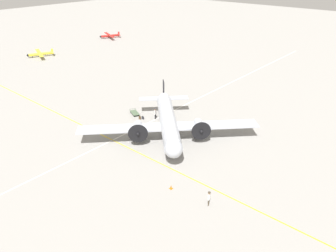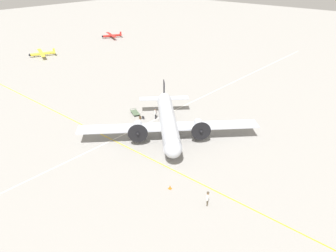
{
  "view_description": "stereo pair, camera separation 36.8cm",
  "coord_description": "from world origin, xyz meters",
  "px_view_note": "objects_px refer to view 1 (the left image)",
  "views": [
    {
      "loc": [
        26.91,
        -31.28,
        22.51
      ],
      "look_at": [
        0.0,
        0.0,
        1.5
      ],
      "focal_mm": 35.0,
      "sensor_mm": 36.0,
      "label": 1
    },
    {
      "loc": [
        27.19,
        -31.04,
        22.51
      ],
      "look_at": [
        0.0,
        0.0,
        1.5
      ],
      "focal_mm": 35.0,
      "sensor_mm": 36.0,
      "label": 2
    }
  ],
  "objects_px": {
    "suitcase_upright_spare": "(140,118)",
    "traffic_cone": "(171,187)",
    "light_aircraft_taxiing": "(110,36)",
    "passenger_boarding": "(155,112)",
    "airliner_main": "(168,122)",
    "crew_foreground": "(209,197)",
    "light_aircraft_distant": "(40,54)",
    "suitcase_near_door": "(143,118)",
    "baggage_cart": "(135,113)"
  },
  "relations": [
    {
      "from": "suitcase_near_door",
      "to": "baggage_cart",
      "type": "xyz_separation_m",
      "value": [
        -2.31,
        0.46,
        0.04
      ]
    },
    {
      "from": "airliner_main",
      "to": "light_aircraft_taxiing",
      "type": "xyz_separation_m",
      "value": [
        -57.08,
        37.54,
        -1.6
      ]
    },
    {
      "from": "light_aircraft_distant",
      "to": "suitcase_near_door",
      "type": "bearing_deg",
      "value": 100.88
    },
    {
      "from": "baggage_cart",
      "to": "light_aircraft_taxiing",
      "type": "height_order",
      "value": "light_aircraft_taxiing"
    },
    {
      "from": "light_aircraft_distant",
      "to": "light_aircraft_taxiing",
      "type": "bearing_deg",
      "value": -149.6
    },
    {
      "from": "baggage_cart",
      "to": "passenger_boarding",
      "type": "bearing_deg",
      "value": 38.97
    },
    {
      "from": "suitcase_upright_spare",
      "to": "light_aircraft_taxiing",
      "type": "bearing_deg",
      "value": 144.12
    },
    {
      "from": "suitcase_near_door",
      "to": "traffic_cone",
      "type": "bearing_deg",
      "value": -35.55
    },
    {
      "from": "crew_foreground",
      "to": "suitcase_near_door",
      "type": "bearing_deg",
      "value": -143.52
    },
    {
      "from": "light_aircraft_taxiing",
      "to": "traffic_cone",
      "type": "relative_size",
      "value": 18.32
    },
    {
      "from": "passenger_boarding",
      "to": "suitcase_upright_spare",
      "type": "bearing_deg",
      "value": -67.44
    },
    {
      "from": "airliner_main",
      "to": "traffic_cone",
      "type": "distance_m",
      "value": 12.13
    },
    {
      "from": "airliner_main",
      "to": "passenger_boarding",
      "type": "distance_m",
      "value": 6.21
    },
    {
      "from": "suitcase_near_door",
      "to": "light_aircraft_taxiing",
      "type": "xyz_separation_m",
      "value": [
        -50.34,
        35.85,
        0.53
      ]
    },
    {
      "from": "passenger_boarding",
      "to": "suitcase_near_door",
      "type": "distance_m",
      "value": 2.18
    },
    {
      "from": "light_aircraft_taxiing",
      "to": "light_aircraft_distant",
      "type": "bearing_deg",
      "value": 32.51
    },
    {
      "from": "baggage_cart",
      "to": "airliner_main",
      "type": "bearing_deg",
      "value": 12.43
    },
    {
      "from": "suitcase_upright_spare",
      "to": "traffic_cone",
      "type": "distance_m",
      "value": 18.26
    },
    {
      "from": "airliner_main",
      "to": "crew_foreground",
      "type": "height_order",
      "value": "airliner_main"
    },
    {
      "from": "airliner_main",
      "to": "suitcase_near_door",
      "type": "distance_m",
      "value": 7.26
    },
    {
      "from": "passenger_boarding",
      "to": "airliner_main",
      "type": "bearing_deg",
      "value": 40.72
    },
    {
      "from": "crew_foreground",
      "to": "light_aircraft_taxiing",
      "type": "relative_size",
      "value": 0.2
    },
    {
      "from": "airliner_main",
      "to": "light_aircraft_taxiing",
      "type": "distance_m",
      "value": 68.34
    },
    {
      "from": "airliner_main",
      "to": "passenger_boarding",
      "type": "bearing_deg",
      "value": -165.47
    },
    {
      "from": "airliner_main",
      "to": "baggage_cart",
      "type": "xyz_separation_m",
      "value": [
        -9.05,
        2.14,
        -2.09
      ]
    },
    {
      "from": "airliner_main",
      "to": "light_aircraft_distant",
      "type": "xyz_separation_m",
      "value": [
        -53.21,
        10.93,
        -1.6
      ]
    },
    {
      "from": "airliner_main",
      "to": "suitcase_upright_spare",
      "type": "relative_size",
      "value": 35.18
    },
    {
      "from": "light_aircraft_distant",
      "to": "light_aircraft_taxiing",
      "type": "relative_size",
      "value": 1.02
    },
    {
      "from": "light_aircraft_taxiing",
      "to": "traffic_cone",
      "type": "distance_m",
      "value": 79.93
    },
    {
      "from": "crew_foreground",
      "to": "baggage_cart",
      "type": "xyz_separation_m",
      "value": [
        -21.72,
        10.54,
        -0.77
      ]
    },
    {
      "from": "light_aircraft_taxiing",
      "to": "airliner_main",
      "type": "bearing_deg",
      "value": 80.9
    },
    {
      "from": "traffic_cone",
      "to": "baggage_cart",
      "type": "bearing_deg",
      "value": 147.2
    },
    {
      "from": "light_aircraft_taxiing",
      "to": "crew_foreground",
      "type": "bearing_deg",
      "value": 80.87
    },
    {
      "from": "light_aircraft_distant",
      "to": "baggage_cart",
      "type": "bearing_deg",
      "value": 100.87
    },
    {
      "from": "crew_foreground",
      "to": "suitcase_upright_spare",
      "type": "xyz_separation_m",
      "value": [
        -19.77,
        9.78,
        -0.78
      ]
    },
    {
      "from": "suitcase_near_door",
      "to": "light_aircraft_distant",
      "type": "distance_m",
      "value": 47.39
    },
    {
      "from": "airliner_main",
      "to": "light_aircraft_distant",
      "type": "distance_m",
      "value": 54.35
    },
    {
      "from": "crew_foreground",
      "to": "suitcase_upright_spare",
      "type": "relative_size",
      "value": 3.0
    },
    {
      "from": "passenger_boarding",
      "to": "light_aircraft_taxiing",
      "type": "relative_size",
      "value": 0.22
    },
    {
      "from": "baggage_cart",
      "to": "light_aircraft_distant",
      "type": "bearing_deg",
      "value": -165.51
    },
    {
      "from": "suitcase_upright_spare",
      "to": "light_aircraft_taxiing",
      "type": "xyz_separation_m",
      "value": [
        -49.97,
        36.15,
        0.51
      ]
    },
    {
      "from": "light_aircraft_distant",
      "to": "passenger_boarding",
      "type": "bearing_deg",
      "value": 102.76
    },
    {
      "from": "suitcase_near_door",
      "to": "baggage_cart",
      "type": "relative_size",
      "value": 0.21
    },
    {
      "from": "light_aircraft_taxiing",
      "to": "traffic_cone",
      "type": "bearing_deg",
      "value": 78.76
    },
    {
      "from": "light_aircraft_distant",
      "to": "airliner_main",
      "type": "bearing_deg",
      "value": 100.52
    },
    {
      "from": "suitcase_near_door",
      "to": "traffic_cone",
      "type": "xyz_separation_m",
      "value": [
        14.75,
        -10.54,
        -0.03
      ]
    },
    {
      "from": "suitcase_upright_spare",
      "to": "baggage_cart",
      "type": "distance_m",
      "value": 2.09
    },
    {
      "from": "suitcase_upright_spare",
      "to": "light_aircraft_taxiing",
      "type": "relative_size",
      "value": 0.07
    },
    {
      "from": "baggage_cart",
      "to": "traffic_cone",
      "type": "bearing_deg",
      "value": -7.05
    },
    {
      "from": "airliner_main",
      "to": "light_aircraft_taxiing",
      "type": "bearing_deg",
      "value": -169.0
    }
  ]
}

